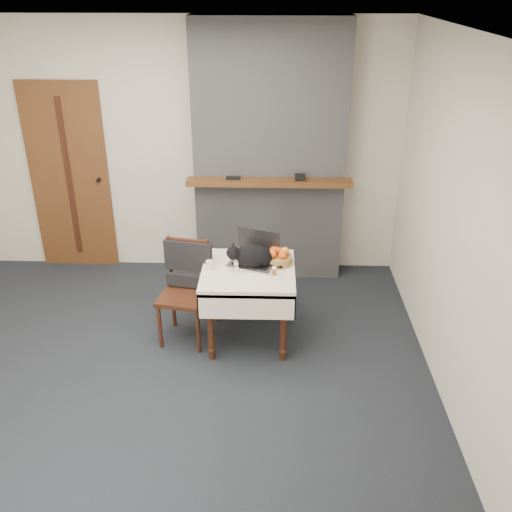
{
  "coord_description": "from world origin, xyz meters",
  "views": [
    {
      "loc": [
        0.93,
        -3.69,
        2.92
      ],
      "look_at": [
        0.81,
        0.49,
        0.85
      ],
      "focal_mm": 40.0,
      "sensor_mm": 36.0,
      "label": 1
    }
  ],
  "objects_px": {
    "door": "(70,178)",
    "fruit_basket": "(278,257)",
    "laptop": "(255,255)",
    "chair": "(187,276)",
    "pill_bottle": "(274,271)",
    "cream_jar": "(210,265)",
    "side_table": "(248,281)",
    "cat": "(253,257)"
  },
  "relations": [
    {
      "from": "door",
      "to": "side_table",
      "type": "height_order",
      "value": "door"
    },
    {
      "from": "side_table",
      "to": "laptop",
      "type": "height_order",
      "value": "laptop"
    },
    {
      "from": "door",
      "to": "chair",
      "type": "xyz_separation_m",
      "value": [
        1.4,
        -1.35,
        -0.42
      ]
    },
    {
      "from": "fruit_basket",
      "to": "chair",
      "type": "height_order",
      "value": "chair"
    },
    {
      "from": "door",
      "to": "fruit_basket",
      "type": "bearing_deg",
      "value": -30.93
    },
    {
      "from": "cream_jar",
      "to": "chair",
      "type": "bearing_deg",
      "value": 157.77
    },
    {
      "from": "laptop",
      "to": "cream_jar",
      "type": "height_order",
      "value": "laptop"
    },
    {
      "from": "laptop",
      "to": "cream_jar",
      "type": "distance_m",
      "value": 0.4
    },
    {
      "from": "side_table",
      "to": "fruit_basket",
      "type": "xyz_separation_m",
      "value": [
        0.25,
        0.12,
        0.17
      ]
    },
    {
      "from": "door",
      "to": "cat",
      "type": "distance_m",
      "value": 2.42
    },
    {
      "from": "laptop",
      "to": "fruit_basket",
      "type": "relative_size",
      "value": 1.94
    },
    {
      "from": "laptop",
      "to": "fruit_basket",
      "type": "bearing_deg",
      "value": 17.32
    },
    {
      "from": "cat",
      "to": "chair",
      "type": "relative_size",
      "value": 0.53
    },
    {
      "from": "door",
      "to": "cat",
      "type": "relative_size",
      "value": 4.13
    },
    {
      "from": "side_table",
      "to": "fruit_basket",
      "type": "height_order",
      "value": "fruit_basket"
    },
    {
      "from": "laptop",
      "to": "cat",
      "type": "relative_size",
      "value": 0.97
    },
    {
      "from": "fruit_basket",
      "to": "cream_jar",
      "type": "bearing_deg",
      "value": -167.2
    },
    {
      "from": "chair",
      "to": "fruit_basket",
      "type": "bearing_deg",
      "value": 13.65
    },
    {
      "from": "fruit_basket",
      "to": "laptop",
      "type": "bearing_deg",
      "value": 177.46
    },
    {
      "from": "door",
      "to": "chair",
      "type": "height_order",
      "value": "door"
    },
    {
      "from": "laptop",
      "to": "pill_bottle",
      "type": "bearing_deg",
      "value": -33.93
    },
    {
      "from": "side_table",
      "to": "pill_bottle",
      "type": "height_order",
      "value": "pill_bottle"
    },
    {
      "from": "door",
      "to": "cream_jar",
      "type": "bearing_deg",
      "value": -41.76
    },
    {
      "from": "laptop",
      "to": "cream_jar",
      "type": "xyz_separation_m",
      "value": [
        -0.38,
        -0.14,
        -0.03
      ]
    },
    {
      "from": "door",
      "to": "side_table",
      "type": "xyz_separation_m",
      "value": [
        1.94,
        -1.43,
        -0.41
      ]
    },
    {
      "from": "side_table",
      "to": "door",
      "type": "bearing_deg",
      "value": 143.58
    },
    {
      "from": "door",
      "to": "fruit_basket",
      "type": "distance_m",
      "value": 2.56
    },
    {
      "from": "cream_jar",
      "to": "laptop",
      "type": "bearing_deg",
      "value": 20.35
    },
    {
      "from": "side_table",
      "to": "cream_jar",
      "type": "bearing_deg",
      "value": -177.91
    },
    {
      "from": "side_table",
      "to": "pill_bottle",
      "type": "relative_size",
      "value": 10.87
    },
    {
      "from": "pill_bottle",
      "to": "fruit_basket",
      "type": "relative_size",
      "value": 0.3
    },
    {
      "from": "cream_jar",
      "to": "pill_bottle",
      "type": "height_order",
      "value": "cream_jar"
    },
    {
      "from": "pill_bottle",
      "to": "cat",
      "type": "bearing_deg",
      "value": 143.31
    },
    {
      "from": "door",
      "to": "laptop",
      "type": "distance_m",
      "value": 2.39
    },
    {
      "from": "pill_bottle",
      "to": "side_table",
      "type": "bearing_deg",
      "value": 155.71
    },
    {
      "from": "door",
      "to": "fruit_basket",
      "type": "relative_size",
      "value": 8.25
    },
    {
      "from": "cat",
      "to": "fruit_basket",
      "type": "relative_size",
      "value": 2.0
    },
    {
      "from": "door",
      "to": "pill_bottle",
      "type": "height_order",
      "value": "door"
    },
    {
      "from": "pill_bottle",
      "to": "chair",
      "type": "bearing_deg",
      "value": 167.02
    },
    {
      "from": "pill_bottle",
      "to": "chair",
      "type": "xyz_separation_m",
      "value": [
        -0.76,
        0.17,
        -0.16
      ]
    },
    {
      "from": "side_table",
      "to": "laptop",
      "type": "bearing_deg",
      "value": 67.78
    },
    {
      "from": "door",
      "to": "laptop",
      "type": "height_order",
      "value": "door"
    }
  ]
}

